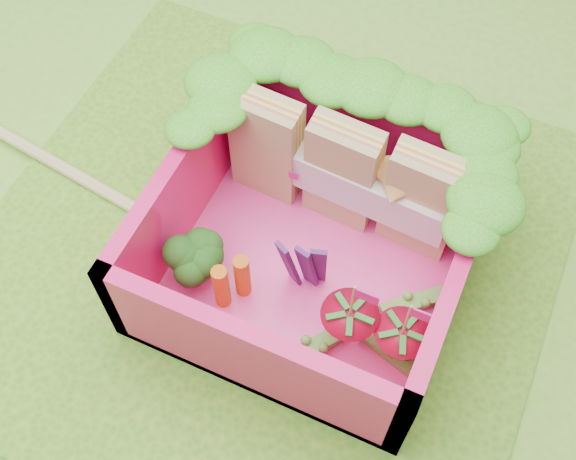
# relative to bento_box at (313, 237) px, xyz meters

# --- Properties ---
(ground) EXTENTS (14.00, 14.00, 0.00)m
(ground) POSITION_rel_bento_box_xyz_m (-0.24, -0.00, -0.31)
(ground) COLOR #70B633
(ground) RESTS_ON ground
(placemat) EXTENTS (2.60, 2.60, 0.03)m
(placemat) POSITION_rel_bento_box_xyz_m (-0.24, -0.00, -0.29)
(placemat) COLOR #519621
(placemat) RESTS_ON ground
(bento_floor) EXTENTS (1.30, 1.30, 0.05)m
(bento_floor) POSITION_rel_bento_box_xyz_m (0.00, -0.00, -0.25)
(bento_floor) COLOR #FF419E
(bento_floor) RESTS_ON placemat
(bento_box) EXTENTS (1.30, 1.30, 0.55)m
(bento_box) POSITION_rel_bento_box_xyz_m (0.00, 0.00, 0.00)
(bento_box) COLOR #F21463
(bento_box) RESTS_ON placemat
(lettuce_ruffle) EXTENTS (1.43, 0.83, 0.11)m
(lettuce_ruffle) POSITION_rel_bento_box_xyz_m (-0.00, 0.48, 0.33)
(lettuce_ruffle) COLOR #21901A
(lettuce_ruffle) RESTS_ON bento_box
(sandwich_stack) EXTENTS (1.07, 0.24, 0.57)m
(sandwich_stack) POSITION_rel_bento_box_xyz_m (0.01, 0.33, 0.05)
(sandwich_stack) COLOR tan
(sandwich_stack) RESTS_ON bento_floor
(broccoli) EXTENTS (0.34, 0.34, 0.25)m
(broccoli) POSITION_rel_bento_box_xyz_m (-0.44, -0.25, -0.05)
(broccoli) COLOR #5F9548
(broccoli) RESTS_ON bento_floor
(carrot_sticks) EXTENTS (0.13, 0.16, 0.27)m
(carrot_sticks) POSITION_rel_bento_box_xyz_m (-0.25, -0.30, -0.09)
(carrot_sticks) COLOR orange
(carrot_sticks) RESTS_ON bento_floor
(purple_wedges) EXTENTS (0.19, 0.09, 0.38)m
(purple_wedges) POSITION_rel_bento_box_xyz_m (0.02, -0.13, -0.04)
(purple_wedges) COLOR #451753
(purple_wedges) RESTS_ON bento_floor
(strawberry_left) EXTENTS (0.24, 0.24, 0.48)m
(strawberry_left) POSITION_rel_bento_box_xyz_m (0.28, -0.28, -0.10)
(strawberry_left) COLOR #B80B28
(strawberry_left) RESTS_ON bento_floor
(strawberry_right) EXTENTS (0.23, 0.23, 0.47)m
(strawberry_right) POSITION_rel_bento_box_xyz_m (0.50, -0.26, -0.10)
(strawberry_right) COLOR #B80B28
(strawberry_right) RESTS_ON bento_floor
(snap_peas) EXTENTS (0.61, 0.66, 0.05)m
(snap_peas) POSITION_rel_bento_box_xyz_m (0.39, -0.23, -0.20)
(snap_peas) COLOR green
(snap_peas) RESTS_ON bento_floor
(chopsticks) EXTENTS (2.08, 0.34, 0.04)m
(chopsticks) POSITION_rel_bento_box_xyz_m (-1.33, -0.00, -0.25)
(chopsticks) COLOR tan
(chopsticks) RESTS_ON placemat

